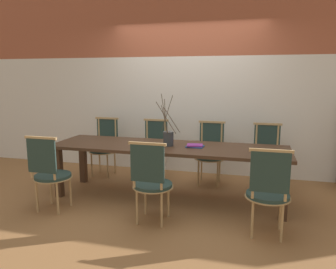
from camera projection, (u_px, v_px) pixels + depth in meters
ground_plane at (168, 198)px, 4.45m from camera, size 16.00×16.00×0.00m
wall_rear at (189, 78)px, 5.43m from camera, size 12.00×0.06×3.20m
dining_table at (168, 152)px, 4.34m from camera, size 3.12×0.86×0.73m
chair_near_leftend at (50, 172)px, 3.95m from camera, size 0.46×0.46×0.95m
chair_near_left at (151, 180)px, 3.62m from camera, size 0.46×0.46×0.95m
chair_near_center at (268, 190)px, 3.30m from camera, size 0.46×0.46×0.95m
chair_far_leftend at (104, 145)px, 5.44m from camera, size 0.46×0.46×0.95m
chair_far_left at (154, 148)px, 5.22m from camera, size 0.46×0.46×0.95m
chair_far_center at (210, 152)px, 4.99m from camera, size 0.46×0.46×0.95m
chair_far_right at (266, 155)px, 4.78m from camera, size 0.46×0.46×0.95m
vase_centerpiece at (168, 138)px, 4.31m from camera, size 0.29×0.27×0.68m
book_stack at (195, 146)px, 4.24m from camera, size 0.23×0.18×0.03m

